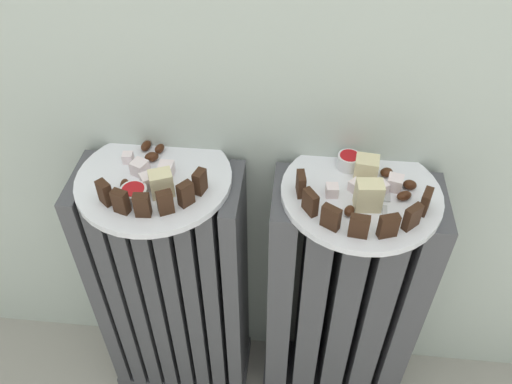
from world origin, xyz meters
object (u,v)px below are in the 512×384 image
(radiator_right, at_px, (340,305))
(fork, at_px, (385,208))
(jam_bowl_left, at_px, (134,193))
(jam_bowl_right, at_px, (349,160))
(plate_left, at_px, (154,179))
(radiator_left, at_px, (174,291))
(plate_right, at_px, (361,193))

(radiator_right, height_order, fork, fork)
(jam_bowl_left, xyz_separation_m, jam_bowl_right, (0.36, 0.12, 0.00))
(radiator_right, xyz_separation_m, plate_left, (-0.36, 0.00, 0.33))
(radiator_left, height_order, radiator_right, same)
(jam_bowl_right, bearing_deg, fork, -60.44)
(plate_left, bearing_deg, fork, -5.66)
(plate_left, height_order, jam_bowl_right, jam_bowl_right)
(radiator_right, distance_m, fork, 0.34)
(plate_right, distance_m, jam_bowl_left, 0.38)
(radiator_left, relative_size, jam_bowl_right, 15.48)
(plate_left, height_order, fork, fork)
(jam_bowl_right, bearing_deg, plate_left, -169.81)
(radiator_left, distance_m, plate_left, 0.33)
(radiator_left, xyz_separation_m, fork, (0.40, -0.04, 0.34))
(plate_right, height_order, jam_bowl_left, jam_bowl_left)
(jam_bowl_right, bearing_deg, radiator_right, -70.73)
(radiator_left, xyz_separation_m, radiator_right, (0.36, 0.00, -0.00))
(plate_right, relative_size, jam_bowl_left, 6.07)
(plate_left, distance_m, fork, 0.40)
(radiator_left, relative_size, plate_right, 2.32)
(radiator_right, height_order, plate_right, plate_right)
(fork, bearing_deg, plate_left, 174.34)
(radiator_left, relative_size, plate_left, 2.32)
(radiator_left, bearing_deg, plate_left, 0.00)
(plate_right, bearing_deg, radiator_left, 180.00)
(plate_right, relative_size, fork, 2.97)
(fork, bearing_deg, radiator_left, 174.34)
(radiator_right, distance_m, plate_left, 0.49)
(radiator_right, xyz_separation_m, plate_right, (0.00, 0.00, 0.33))
(radiator_right, height_order, jam_bowl_right, jam_bowl_right)
(radiator_left, relative_size, jam_bowl_left, 14.07)
(radiator_right, xyz_separation_m, jam_bowl_right, (-0.02, 0.06, 0.35))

